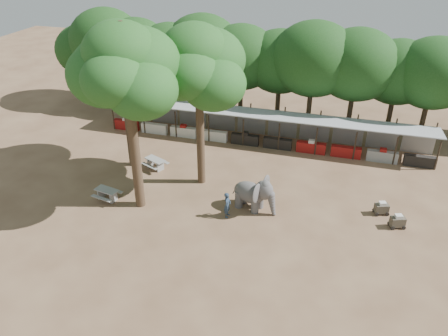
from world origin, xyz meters
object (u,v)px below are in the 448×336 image
(yard_tree_left, at_px, (121,61))
(yard_tree_center, at_px, (125,70))
(cart_front, at_px, (382,208))
(cart_back, at_px, (398,221))
(handler, at_px, (227,205))
(yard_tree_back, at_px, (197,67))
(picnic_table_far, at_px, (155,162))
(elephant, at_px, (254,193))
(picnic_table_near, at_px, (107,193))

(yard_tree_left, relative_size, yard_tree_center, 0.92)
(cart_front, height_order, cart_back, cart_back)
(cart_front, bearing_deg, handler, 178.36)
(yard_tree_back, bearing_deg, handler, -50.88)
(picnic_table_far, bearing_deg, cart_front, 18.97)
(yard_tree_back, distance_m, picnic_table_far, 8.94)
(yard_tree_left, xyz_separation_m, elephant, (10.60, -3.52, -7.01))
(yard_tree_center, bearing_deg, handler, 1.47)
(yard_tree_left, distance_m, elephant, 13.18)
(elephant, xyz_separation_m, picnic_table_far, (-8.52, 3.21, -0.66))
(picnic_table_near, bearing_deg, cart_back, 18.45)
(yard_tree_center, relative_size, cart_front, 11.09)
(elephant, relative_size, cart_back, 2.90)
(cart_front, bearing_deg, cart_back, -72.59)
(cart_back, bearing_deg, picnic_table_far, 151.37)
(picnic_table_near, bearing_deg, picnic_table_far, 86.08)
(yard_tree_back, bearing_deg, picnic_table_far, 169.99)
(yard_tree_left, relative_size, elephant, 3.42)
(yard_tree_left, height_order, yard_tree_center, yard_tree_center)
(handler, bearing_deg, cart_front, -71.94)
(yard_tree_center, height_order, cart_front, yard_tree_center)
(handler, distance_m, picnic_table_far, 8.39)
(yard_tree_left, xyz_separation_m, yard_tree_center, (3.00, -5.00, 1.01))
(yard_tree_left, height_order, picnic_table_far, yard_tree_left)
(cart_front, bearing_deg, yard_tree_left, 155.27)
(yard_tree_center, height_order, handler, yard_tree_center)
(yard_tree_left, xyz_separation_m, handler, (9.13, -4.84, -7.32))
(yard_tree_back, relative_size, elephant, 3.53)
(picnic_table_far, height_order, cart_back, cart_back)
(yard_tree_back, height_order, picnic_table_near, yard_tree_back)
(yard_tree_left, xyz_separation_m, picnic_table_near, (0.69, -5.25, -7.67))
(elephant, distance_m, cart_back, 9.07)
(yard_tree_back, relative_size, handler, 6.45)
(cart_back, bearing_deg, handler, 169.95)
(picnic_table_near, relative_size, cart_back, 1.70)
(yard_tree_left, distance_m, picnic_table_near, 9.32)
(handler, xyz_separation_m, cart_back, (10.50, 1.80, -0.42))
(picnic_table_far, relative_size, cart_back, 1.89)
(handler, relative_size, picnic_table_far, 0.84)
(yard_tree_center, distance_m, picnic_table_far, 9.90)
(cart_front, bearing_deg, picnic_table_far, 155.63)
(yard_tree_center, bearing_deg, cart_front, 11.49)
(yard_tree_back, bearing_deg, yard_tree_center, -126.86)
(picnic_table_far, bearing_deg, elephant, 3.45)
(cart_back, bearing_deg, yard_tree_center, 166.94)
(handler, xyz_separation_m, picnic_table_far, (-7.05, 4.54, -0.34))
(yard_tree_left, relative_size, picnic_table_near, 5.83)
(picnic_table_far, height_order, cart_front, cart_front)
(elephant, xyz_separation_m, cart_front, (8.11, 1.71, -0.74))
(yard_tree_left, height_order, elephant, yard_tree_left)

